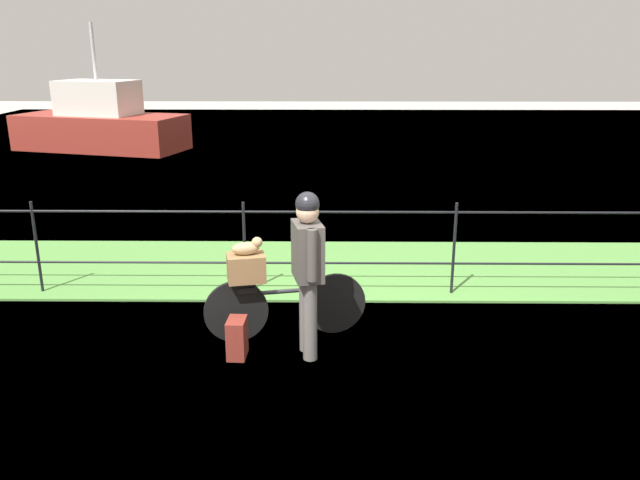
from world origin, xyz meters
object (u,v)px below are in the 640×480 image
moored_boat_near (101,124)px  terrier_dog (248,247)px  cyclist_person (308,260)px  wooden_crate (246,268)px  backpack_on_paving (237,338)px  bicycle_main (285,306)px

moored_boat_near → terrier_dog: bearing=-65.2°
terrier_dog → cyclist_person: cyclist_person is taller
wooden_crate → moored_boat_near: moored_boat_near is taller
backpack_on_paving → cyclist_person: bearing=-83.5°
cyclist_person → moored_boat_near: 14.60m
terrier_dog → cyclist_person: size_ratio=0.19×
wooden_crate → terrier_dog: bearing=12.5°
wooden_crate → cyclist_person: 0.74m
bicycle_main → cyclist_person: bearing=-57.0°
moored_boat_near → wooden_crate: bearing=-65.3°
terrier_dog → backpack_on_paving: terrier_dog is taller
terrier_dog → backpack_on_paving: (-0.09, -0.38, -0.83)m
wooden_crate → backpack_on_paving: (-0.07, -0.37, -0.61)m
bicycle_main → wooden_crate: wooden_crate is taller
wooden_crate → cyclist_person: size_ratio=0.23×
cyclist_person → backpack_on_paving: (-0.71, -0.05, -0.80)m
bicycle_main → cyclist_person: cyclist_person is taller
cyclist_person → bicycle_main: bearing=123.0°
bicycle_main → terrier_dog: terrier_dog is taller
wooden_crate → backpack_on_paving: bearing=-100.2°
terrier_dog → wooden_crate: bearing=-167.5°
bicycle_main → cyclist_person: size_ratio=1.01×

